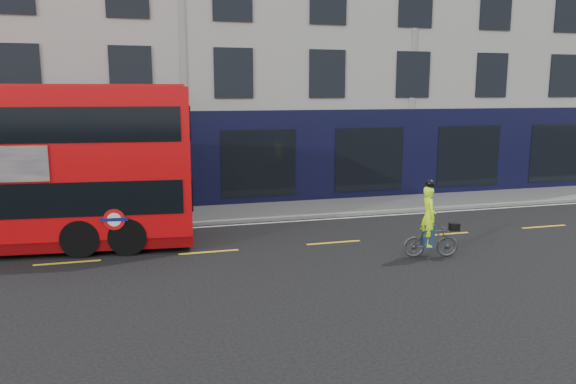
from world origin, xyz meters
name	(u,v)px	position (x,y,z in m)	size (l,w,h in m)	color
ground	(216,267)	(0.00, 0.00, 0.00)	(120.00, 120.00, 0.00)	black
pavement	(191,215)	(0.00, 6.50, 0.06)	(60.00, 3.00, 0.12)	slate
kerb	(196,224)	(0.00, 5.00, 0.07)	(60.00, 0.12, 0.13)	gray
building_terrace	(172,33)	(0.00, 12.94, 7.49)	(50.00, 10.07, 15.00)	#A2A099
road_edge_line	(197,227)	(0.00, 4.70, 0.00)	(58.00, 0.10, 0.01)	silver
lane_dashes	(209,252)	(0.00, 1.50, 0.00)	(58.00, 0.12, 0.01)	yellow
cyclist	(430,231)	(6.15, -0.72, 0.79)	(1.67, 0.79, 2.30)	#404344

